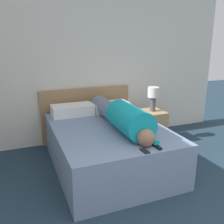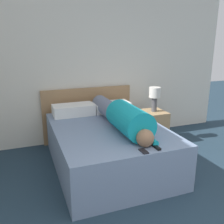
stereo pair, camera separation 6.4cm
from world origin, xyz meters
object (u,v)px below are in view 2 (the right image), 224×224
(nightstand, at_px, (153,127))
(pillow_second, at_px, (111,107))
(pillow_near_headboard, at_px, (73,110))
(bed, at_px, (108,147))
(person_lying, at_px, (122,116))
(cell_phone, at_px, (144,151))
(tv_remote, at_px, (156,147))
(table_lamp, at_px, (155,95))

(nightstand, bearing_deg, pillow_second, 166.59)
(pillow_second, bearing_deg, pillow_near_headboard, 180.00)
(bed, height_order, person_lying, person_lying)
(bed, relative_size, pillow_near_headboard, 3.00)
(nightstand, distance_m, cell_phone, 1.74)
(person_lying, relative_size, pillow_near_headboard, 2.73)
(nightstand, relative_size, tv_remote, 3.67)
(bed, xyz_separation_m, person_lying, (0.16, -0.09, 0.45))
(pillow_second, relative_size, cell_phone, 4.65)
(pillow_near_headboard, bearing_deg, person_lying, -59.71)
(nightstand, distance_m, table_lamp, 0.55)
(table_lamp, bearing_deg, person_lying, -143.16)
(pillow_near_headboard, height_order, pillow_second, pillow_near_headboard)
(tv_remote, height_order, cell_phone, tv_remote)
(tv_remote, bearing_deg, pillow_near_headboard, 110.18)
(nightstand, xyz_separation_m, pillow_near_headboard, (-1.35, 0.17, 0.39))
(table_lamp, xyz_separation_m, tv_remote, (-0.77, -1.40, -0.24))
(bed, xyz_separation_m, table_lamp, (1.03, 0.56, 0.54))
(bed, bearing_deg, pillow_near_headboard, 113.57)
(pillow_near_headboard, xyz_separation_m, cell_phone, (0.41, -1.60, -0.08))
(bed, relative_size, pillow_second, 3.16)
(pillow_second, bearing_deg, bed, -113.26)
(bed, bearing_deg, cell_phone, -84.26)
(table_lamp, bearing_deg, cell_phone, -123.30)
(table_lamp, distance_m, cell_phone, 1.73)
(bed, xyz_separation_m, pillow_near_headboard, (-0.32, 0.73, 0.37))
(bed, bearing_deg, pillow_second, 66.74)
(nightstand, xyz_separation_m, cell_phone, (-0.94, -1.43, 0.31))
(nightstand, height_order, tv_remote, tv_remote)
(pillow_near_headboard, bearing_deg, tv_remote, -69.82)
(nightstand, distance_m, tv_remote, 1.63)
(pillow_near_headboard, bearing_deg, table_lamp, -7.20)
(pillow_near_headboard, bearing_deg, cell_phone, -75.76)
(nightstand, xyz_separation_m, pillow_second, (-0.71, 0.17, 0.38))
(bed, relative_size, tv_remote, 12.74)
(nightstand, distance_m, person_lying, 1.18)
(person_lying, xyz_separation_m, tv_remote, (0.10, -0.75, -0.15))
(pillow_near_headboard, bearing_deg, pillow_second, 0.00)
(table_lamp, xyz_separation_m, person_lying, (-0.87, -0.65, -0.09))
(person_lying, xyz_separation_m, cell_phone, (-0.07, -0.78, -0.15))
(bed, relative_size, table_lamp, 4.61)
(person_lying, bearing_deg, nightstand, 36.84)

